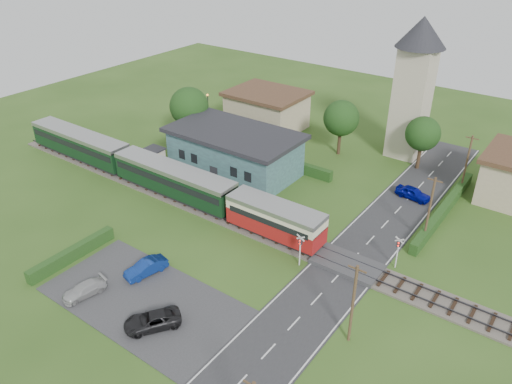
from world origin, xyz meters
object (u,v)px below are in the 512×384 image
Objects in this scene: car_on_road at (413,193)px; car_park_silver at (84,290)px; crossing_signal_far at (398,248)px; pedestrian_far at (165,169)px; train at (154,172)px; station_building at (235,151)px; house_west at (267,110)px; equipment_hut at (154,158)px; car_park_dark at (152,320)px; pedestrian_near at (242,193)px; crossing_signal_near at (300,246)px; church_tower at (415,78)px; car_park_blue at (146,268)px.

car_park_silver is at bearing 159.15° from car_on_road.
crossing_signal_far is 0.87× the size of car_park_silver.
train is at bearing -157.72° from pedestrian_far.
train is at bearing -175.16° from crossing_signal_far.
station_building is 1.48× the size of house_west.
crossing_signal_far is (31.60, -0.81, 0.39)m from equipment_hut.
house_west is 26.52m from car_on_road.
house_west is 2.88× the size of car_park_silver.
station_building is 21.36m from car_on_road.
car_park_dark is 2.34× the size of pedestrian_near.
pedestrian_far is at bearing 122.84° from car_on_road.
train is 11.53× the size of car_park_silver.
crossing_signal_near is at bearing -34.81° from station_building.
crossing_signal_far is at bearing 4.84° from train.
house_west is at bearing 90.80° from train.
crossing_signal_far is at bearing -170.22° from pedestrian_near.
church_tower is 32.40m from pedestrian_far.
church_tower is 26.20m from pedestrian_near.
crossing_signal_far is at bearing 56.34° from car_park_silver.
house_west is 5.78× the size of pedestrian_near.
crossing_signal_near is 14.30m from car_park_dark.
crossing_signal_near reaches higher than car_on_road.
pedestrian_far is at bearing -130.86° from church_tower.
train is 23.11× the size of pedestrian_near.
equipment_hut is 0.68× the size of car_park_silver.
equipment_hut is at bearing 136.07° from train.
pedestrian_near is at bearing -79.55° from pedestrian_far.
pedestrian_near is (-9.48, -22.77, -8.84)m from church_tower.
crossing_signal_far is 28.99m from pedestrian_far.
pedestrian_far is (-16.72, 18.15, 0.61)m from car_park_dark.
station_building is at bearing 62.52° from train.
pedestrian_far is (-5.38, -6.55, -1.40)m from station_building.
car_park_blue is at bearing -138.46° from crossing_signal_near.
equipment_hut reaches higher than pedestrian_near.
car_park_blue is 5.41m from car_park_silver.
church_tower reaches higher than pedestrian_far.
church_tower is 4.52× the size of car_on_road.
train is 29.35m from car_on_road.
train is 2.69m from pedestrian_far.
crossing_signal_near is (21.40, -25.41, -0.65)m from house_west.
church_tower is 21.55m from house_west.
house_west is 35.26m from crossing_signal_far.
pedestrian_near is (13.52, 0.03, -0.36)m from equipment_hut.
house_west is at bearing 79.33° from car_on_road.
crossing_signal_far reaches higher than car_on_road.
station_building is 8.56× the size of pedestrian_near.
car_park_blue is 6.70m from car_park_dark.
station_building is 0.91× the size of church_tower.
crossing_signal_near is 22.33m from pedestrian_far.
car_on_road is 32.31m from car_park_dark.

